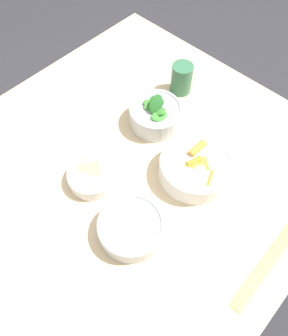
# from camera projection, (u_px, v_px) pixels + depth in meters

# --- Properties ---
(ground_plane) EXTENTS (10.00, 10.00, 0.00)m
(ground_plane) POSITION_uv_depth(u_px,v_px,m) (126.00, 263.00, 1.51)
(ground_plane) COLOR #2D2D33
(dining_table) EXTENTS (1.16, 0.97, 0.75)m
(dining_table) POSITION_uv_depth(u_px,v_px,m) (116.00, 200.00, 0.96)
(dining_table) COLOR beige
(dining_table) RESTS_ON ground_plane
(bowl_carrots) EXTENTS (0.19, 0.19, 0.07)m
(bowl_carrots) POSITION_uv_depth(u_px,v_px,m) (195.00, 167.00, 0.86)
(bowl_carrots) COLOR white
(bowl_carrots) RESTS_ON dining_table
(bowl_greens) EXTENTS (0.15, 0.15, 0.10)m
(bowl_greens) POSITION_uv_depth(u_px,v_px,m) (155.00, 114.00, 0.95)
(bowl_greens) COLOR silver
(bowl_greens) RESTS_ON dining_table
(bowl_beans_hotdog) EXTENTS (0.16, 0.16, 0.05)m
(bowl_beans_hotdog) POSITION_uv_depth(u_px,v_px,m) (131.00, 228.00, 0.78)
(bowl_beans_hotdog) COLOR silver
(bowl_beans_hotdog) RESTS_ON dining_table
(bowl_cookies) EXTENTS (0.13, 0.13, 0.04)m
(bowl_cookies) POSITION_uv_depth(u_px,v_px,m) (92.00, 176.00, 0.86)
(bowl_cookies) COLOR white
(bowl_cookies) RESTS_ON dining_table
(ruler) EXTENTS (0.27, 0.03, 0.00)m
(ruler) POSITION_uv_depth(u_px,v_px,m) (267.00, 263.00, 0.75)
(ruler) COLOR #EADB4C
(ruler) RESTS_ON dining_table
(cup) EXTENTS (0.07, 0.07, 0.10)m
(cup) POSITION_uv_depth(u_px,v_px,m) (182.00, 79.00, 1.01)
(cup) COLOR #336B47
(cup) RESTS_ON dining_table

